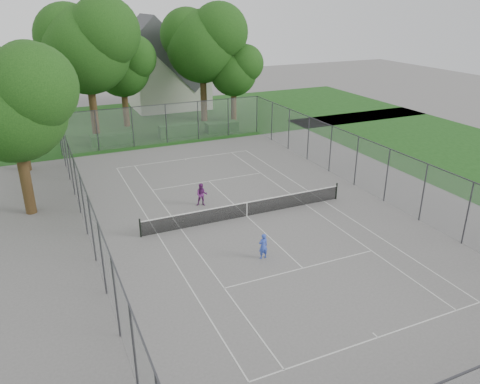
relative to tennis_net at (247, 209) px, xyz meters
name	(u,v)px	position (x,y,z in m)	size (l,w,h in m)	color
ground	(247,216)	(0.00, 0.00, -0.51)	(120.00, 120.00, 0.00)	#64615F
grass_far	(144,121)	(0.00, 26.00, -0.51)	(60.00, 20.00, 0.00)	#174112
court_markings	(247,216)	(0.00, 0.00, -0.50)	(11.03, 23.83, 0.01)	silver
tennis_net	(247,209)	(0.00, 0.00, 0.00)	(12.87, 0.10, 1.10)	black
perimeter_fence	(247,188)	(0.00, 0.00, 1.30)	(18.08, 34.08, 3.52)	#38383D
tree_far_left	(87,43)	(-5.50, 20.79, 8.05)	(8.66, 7.91, 12.45)	#3B2915
tree_far_midleft	(122,64)	(-1.98, 24.50, 5.65)	(6.24, 5.70, 8.97)	#3B2915
tree_far_midright	(203,40)	(6.07, 23.42, 7.68)	(8.28, 7.56, 11.91)	#3B2915
tree_far_right	(234,69)	(8.85, 22.04, 4.91)	(5.49, 5.02, 7.90)	#3B2915
tree_side_back	(13,83)	(-11.65, 14.20, 6.03)	(6.63, 6.05, 9.53)	#3B2915
tree_side_front	(12,100)	(-11.63, 5.80, 6.38)	(6.98, 6.37, 10.04)	#3B2915
hedge_left	(112,139)	(-4.56, 18.67, -0.04)	(3.74, 1.12, 0.93)	#1B4E19
hedge_mid	(179,130)	(1.61, 18.68, 0.07)	(3.71, 1.06, 1.16)	#1B4E19
hedge_right	(222,127)	(5.94, 18.51, -0.04)	(3.15, 1.16, 0.95)	#1B4E19
house	(168,71)	(4.52, 31.33, 3.72)	(8.45, 6.55, 10.52)	beige
girl_player	(263,246)	(-1.32, -4.73, 0.17)	(0.49, 0.32, 1.35)	blue
woman_player	(202,195)	(-1.90, 2.61, 0.22)	(0.71, 0.56, 1.47)	#6A246E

